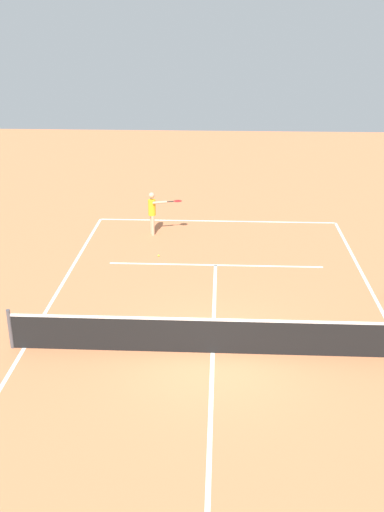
% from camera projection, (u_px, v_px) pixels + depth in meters
% --- Properties ---
extents(ground_plane, '(60.00, 60.00, 0.00)m').
position_uv_depth(ground_plane, '(213.00, 353.00, 14.91)').
color(ground_plane, '#D37A4C').
extents(court_lines, '(9.62, 20.37, 0.01)m').
position_uv_depth(court_lines, '(213.00, 353.00, 14.91)').
color(court_lines, white).
rests_on(court_lines, ground).
extents(tennis_net, '(10.22, 0.10, 1.07)m').
position_uv_depth(tennis_net, '(213.00, 335.00, 14.73)').
color(tennis_net, '#4C4C51').
rests_on(tennis_net, ground).
extents(player_serving, '(1.30, 0.51, 1.65)m').
position_uv_depth(player_serving, '(153.00, 210.00, 22.49)').
color(player_serving, '#D8A884').
rests_on(player_serving, ground).
extents(tennis_ball, '(0.07, 0.07, 0.07)m').
position_uv_depth(tennis_ball, '(159.00, 256.00, 20.76)').
color(tennis_ball, '#CCE033').
rests_on(tennis_ball, ground).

